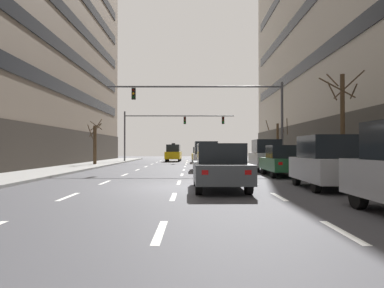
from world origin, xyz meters
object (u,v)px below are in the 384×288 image
car_parked_3 (265,155)px  street_tree_3 (341,120)px  taxi_driving_3 (172,153)px  traffic_signal_0 (223,105)px  car_driving_0 (219,167)px  car_parked_2 (282,161)px  street_tree_0 (94,143)px  taxi_driving_1 (199,155)px  pedestrian_0 (347,159)px  traffic_signal_1 (165,124)px  car_parked_1 (324,162)px  street_tree_1 (276,142)px  car_driving_2 (204,156)px

car_parked_3 → street_tree_3: size_ratio=0.83×
taxi_driving_3 → car_parked_3: 20.62m
traffic_signal_0 → street_tree_3: 9.84m
car_driving_0 → car_parked_2: size_ratio=1.00×
car_parked_3 → street_tree_0: size_ratio=1.10×
taxi_driving_1 → car_parked_3: bearing=-74.3°
car_parked_2 → street_tree_0: (-14.05, 12.99, 1.18)m
taxi_driving_1 → pedestrian_0: 24.47m
traffic_signal_1 → street_tree_0: traffic_signal_1 is taller
traffic_signal_1 → street_tree_3: bearing=-65.7°
car_driving_0 → taxi_driving_1: size_ratio=1.00×
taxi_driving_3 → car_parked_1: size_ratio=1.00×
taxi_driving_1 → traffic_signal_1: bearing=152.5°
taxi_driving_1 → car_parked_3: size_ratio=1.02×
car_driving_0 → traffic_signal_0: (1.29, 13.03, 3.91)m
street_tree_0 → street_tree_1: street_tree_0 is taller
taxi_driving_1 → car_driving_2: bearing=-89.9°
street_tree_3 → car_parked_1: bearing=-119.0°
street_tree_0 → taxi_driving_3: bearing=59.1°
taxi_driving_1 → taxi_driving_3: taxi_driving_3 is taller
taxi_driving_3 → car_parked_3: size_ratio=0.94×
car_parked_2 → traffic_signal_1: 23.50m
car_driving_2 → car_parked_3: bearing=-9.6°
car_parked_1 → traffic_signal_0: size_ratio=0.33×
car_parked_1 → car_driving_2: bearing=109.1°
traffic_signal_0 → street_tree_3: traffic_signal_0 is taller
car_parked_3 → car_parked_1: bearing=-90.0°
car_driving_2 → traffic_signal_0: size_ratio=0.33×
taxi_driving_1 → street_tree_1: street_tree_1 is taller
street_tree_1 → pedestrian_0: (-0.57, -16.29, -1.11)m
car_parked_2 → taxi_driving_1: bearing=102.0°
taxi_driving_3 → car_parked_1: (7.41, -30.59, 0.00)m
street_tree_3 → traffic_signal_0: bearing=123.5°
car_driving_0 → street_tree_1: (6.66, 19.21, 1.33)m
taxi_driving_1 → car_parked_2: 20.17m
taxi_driving_3 → street_tree_0: street_tree_0 is taller
street_tree_1 → street_tree_3: size_ratio=0.75×
car_parked_2 → traffic_signal_1: bearing=110.4°
taxi_driving_1 → car_parked_1: size_ratio=1.09×
car_driving_2 → taxi_driving_3: size_ratio=1.00×
taxi_driving_3 → car_parked_2: (7.41, -24.09, -0.16)m
traffic_signal_0 → street_tree_1: bearing=49.0°
street_tree_3 → street_tree_1: bearing=89.9°
car_driving_2 → car_parked_1: (4.17, -12.06, 0.00)m
taxi_driving_3 → street_tree_3: 27.91m
traffic_signal_1 → car_driving_0: bearing=-82.0°
car_parked_2 → street_tree_3: size_ratio=0.86×
car_parked_2 → taxi_driving_3: bearing=107.1°
street_tree_0 → pedestrian_0: (16.05, -16.92, -0.97)m
car_parked_3 → pedestrian_0: size_ratio=2.80×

